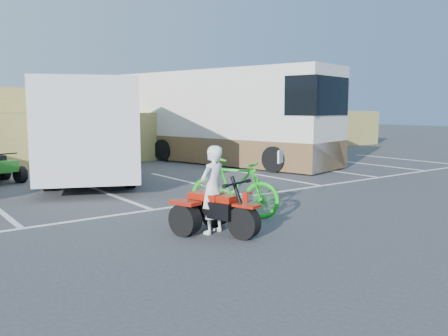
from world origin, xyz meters
TOP-DOWN VIEW (x-y plane):
  - ground at (0.00, 0.00)m, footprint 100.00×100.00m
  - parking_stripes at (0.87, 4.07)m, footprint 28.00×5.16m
  - grass_embankment at (0.00, 15.48)m, footprint 40.00×8.50m
  - red_trike_atv at (0.00, -0.07)m, footprint 1.53×1.78m
  - rider at (-0.04, 0.07)m, footprint 0.65×0.53m
  - green_dirt_bike at (1.07, 0.89)m, footprint 1.43×1.99m
  - cargo_trailer at (0.52, 7.24)m, footprint 4.86×6.88m
  - rv_motorhome at (6.58, 9.01)m, footprint 4.90×10.34m

SIDE VIEW (x-z plane):
  - ground at x=0.00m, z-range 0.00..0.00m
  - red_trike_atv at x=0.00m, z-range -0.49..0.49m
  - parking_stripes at x=0.87m, z-range 0.00..0.01m
  - green_dirt_bike at x=1.07m, z-range 0.00..1.18m
  - rider at x=-0.04m, z-range 0.00..1.56m
  - grass_embankment at x=0.00m, z-range -0.13..2.97m
  - rv_motorhome at x=6.58m, z-range -0.24..3.37m
  - cargo_trailer at x=0.52m, z-range 0.12..3.10m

